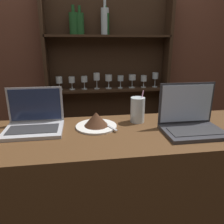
# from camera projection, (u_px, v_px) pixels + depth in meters

# --- Properties ---
(bar_counter) EXTENTS (1.97, 0.53, 1.10)m
(bar_counter) POSITION_uv_depth(u_px,v_px,m) (114.00, 218.00, 1.28)
(bar_counter) COLOR #4C3019
(bar_counter) RESTS_ON ground_plane
(back_wall) EXTENTS (7.00, 0.06, 2.70)m
(back_wall) POSITION_uv_depth(u_px,v_px,m) (95.00, 61.00, 2.16)
(back_wall) COLOR brown
(back_wall) RESTS_ON ground_plane
(back_shelf) EXTENTS (1.17, 0.18, 1.98)m
(back_shelf) POSITION_uv_depth(u_px,v_px,m) (107.00, 92.00, 2.19)
(back_shelf) COLOR #332114
(back_shelf) RESTS_ON ground_plane
(laptop_near) EXTENTS (0.29, 0.22, 0.21)m
(laptop_near) POSITION_uv_depth(u_px,v_px,m) (34.00, 121.00, 1.14)
(laptop_near) COLOR #ADADB2
(laptop_near) RESTS_ON bar_counter
(laptop_far) EXTENTS (0.30, 0.21, 0.24)m
(laptop_far) POSITION_uv_depth(u_px,v_px,m) (191.00, 121.00, 1.11)
(laptop_far) COLOR #333338
(laptop_far) RESTS_ON bar_counter
(cake_plate) EXTENTS (0.22, 0.22, 0.08)m
(cake_plate) POSITION_uv_depth(u_px,v_px,m) (96.00, 121.00, 1.17)
(cake_plate) COLOR silver
(cake_plate) RESTS_ON bar_counter
(water_glass) EXTENTS (0.08, 0.08, 0.18)m
(water_glass) POSITION_uv_depth(u_px,v_px,m) (138.00, 110.00, 1.24)
(water_glass) COLOR silver
(water_glass) RESTS_ON bar_counter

